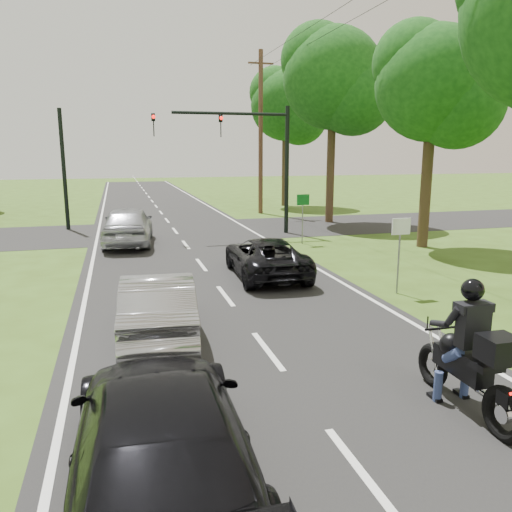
{
  "coord_description": "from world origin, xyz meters",
  "views": [
    {
      "loc": [
        -2.73,
        -8.92,
        3.89
      ],
      "look_at": [
        0.6,
        3.0,
        1.3
      ],
      "focal_mm": 35.0,
      "sensor_mm": 36.0,
      "label": 1
    }
  ],
  "objects_px": {
    "dark_car_behind": "(161,435)",
    "silver_sedan": "(158,305)",
    "sign_green": "(303,207)",
    "sign_white": "(400,237)",
    "dark_suv": "(266,257)",
    "motorcycle_rider": "(471,361)",
    "traffic_signal": "(249,146)",
    "utility_pole_far": "(261,133)",
    "silver_suv": "(128,225)"
  },
  "relations": [
    {
      "from": "dark_suv",
      "to": "silver_sedan",
      "type": "xyz_separation_m",
      "value": [
        -3.73,
        -4.5,
        0.07
      ]
    },
    {
      "from": "silver_sedan",
      "to": "sign_white",
      "type": "distance_m",
      "value": 6.95
    },
    {
      "from": "silver_sedan",
      "to": "traffic_signal",
      "type": "xyz_separation_m",
      "value": [
        5.35,
        12.61,
        3.43
      ]
    },
    {
      "from": "sign_green",
      "to": "dark_car_behind",
      "type": "bearing_deg",
      "value": -116.44
    },
    {
      "from": "silver_suv",
      "to": "dark_suv",
      "type": "bearing_deg",
      "value": 126.14
    },
    {
      "from": "dark_suv",
      "to": "dark_car_behind",
      "type": "bearing_deg",
      "value": 69.37
    },
    {
      "from": "traffic_signal",
      "to": "sign_green",
      "type": "xyz_separation_m",
      "value": [
        1.56,
        -3.02,
        -2.54
      ]
    },
    {
      "from": "dark_suv",
      "to": "sign_green",
      "type": "height_order",
      "value": "sign_green"
    },
    {
      "from": "motorcycle_rider",
      "to": "silver_sedan",
      "type": "distance_m",
      "value": 6.17
    },
    {
      "from": "silver_sedan",
      "to": "sign_white",
      "type": "relative_size",
      "value": 1.98
    },
    {
      "from": "motorcycle_rider",
      "to": "dark_car_behind",
      "type": "relative_size",
      "value": 0.49
    },
    {
      "from": "sign_white",
      "to": "sign_green",
      "type": "height_order",
      "value": "same"
    },
    {
      "from": "dark_car_behind",
      "to": "silver_sedan",
      "type": "bearing_deg",
      "value": -92.76
    },
    {
      "from": "utility_pole_far",
      "to": "sign_green",
      "type": "bearing_deg",
      "value": -96.73
    },
    {
      "from": "motorcycle_rider",
      "to": "dark_car_behind",
      "type": "distance_m",
      "value": 4.67
    },
    {
      "from": "silver_sedan",
      "to": "dark_car_behind",
      "type": "height_order",
      "value": "dark_car_behind"
    },
    {
      "from": "sign_white",
      "to": "sign_green",
      "type": "bearing_deg",
      "value": 88.57
    },
    {
      "from": "dark_suv",
      "to": "utility_pole_far",
      "type": "distance_m",
      "value": 17.3
    },
    {
      "from": "motorcycle_rider",
      "to": "traffic_signal",
      "type": "height_order",
      "value": "traffic_signal"
    },
    {
      "from": "dark_suv",
      "to": "utility_pole_far",
      "type": "xyz_separation_m",
      "value": [
        4.48,
        16.11,
        4.45
      ]
    },
    {
      "from": "traffic_signal",
      "to": "utility_pole_far",
      "type": "xyz_separation_m",
      "value": [
        2.86,
        8.0,
        0.95
      ]
    },
    {
      "from": "silver_sedan",
      "to": "dark_car_behind",
      "type": "distance_m",
      "value": 5.09
    },
    {
      "from": "silver_suv",
      "to": "traffic_signal",
      "type": "relative_size",
      "value": 0.76
    },
    {
      "from": "silver_sedan",
      "to": "dark_car_behind",
      "type": "xyz_separation_m",
      "value": [
        -0.38,
        -5.07,
        0.02
      ]
    },
    {
      "from": "dark_suv",
      "to": "sign_green",
      "type": "distance_m",
      "value": 6.08
    },
    {
      "from": "silver_suv",
      "to": "traffic_signal",
      "type": "height_order",
      "value": "traffic_signal"
    },
    {
      "from": "traffic_signal",
      "to": "silver_sedan",
      "type": "bearing_deg",
      "value": -112.98
    },
    {
      "from": "silver_sedan",
      "to": "silver_suv",
      "type": "distance_m",
      "value": 11.36
    },
    {
      "from": "sign_white",
      "to": "dark_suv",
      "type": "bearing_deg",
      "value": 135.64
    },
    {
      "from": "dark_suv",
      "to": "silver_suv",
      "type": "bearing_deg",
      "value": -56.8
    },
    {
      "from": "silver_suv",
      "to": "dark_car_behind",
      "type": "height_order",
      "value": "silver_suv"
    },
    {
      "from": "dark_suv",
      "to": "silver_suv",
      "type": "xyz_separation_m",
      "value": [
        -4.05,
        6.86,
        0.21
      ]
    },
    {
      "from": "silver_sedan",
      "to": "dark_suv",
      "type": "bearing_deg",
      "value": -125.46
    },
    {
      "from": "traffic_signal",
      "to": "sign_white",
      "type": "height_order",
      "value": "traffic_signal"
    },
    {
      "from": "sign_green",
      "to": "silver_sedan",
      "type": "bearing_deg",
      "value": -125.77
    },
    {
      "from": "sign_green",
      "to": "dark_suv",
      "type": "bearing_deg",
      "value": -121.96
    },
    {
      "from": "sign_green",
      "to": "silver_suv",
      "type": "bearing_deg",
      "value": 166.23
    },
    {
      "from": "motorcycle_rider",
      "to": "dark_car_behind",
      "type": "height_order",
      "value": "motorcycle_rider"
    },
    {
      "from": "dark_suv",
      "to": "silver_sedan",
      "type": "height_order",
      "value": "silver_sedan"
    },
    {
      "from": "dark_suv",
      "to": "utility_pole_far",
      "type": "height_order",
      "value": "utility_pole_far"
    },
    {
      "from": "motorcycle_rider",
      "to": "silver_sedan",
      "type": "height_order",
      "value": "motorcycle_rider"
    },
    {
      "from": "utility_pole_far",
      "to": "sign_green",
      "type": "distance_m",
      "value": 11.63
    },
    {
      "from": "dark_car_behind",
      "to": "sign_green",
      "type": "distance_m",
      "value": 16.4
    },
    {
      "from": "dark_suv",
      "to": "sign_green",
      "type": "bearing_deg",
      "value": -119.33
    },
    {
      "from": "dark_suv",
      "to": "traffic_signal",
      "type": "height_order",
      "value": "traffic_signal"
    },
    {
      "from": "silver_suv",
      "to": "dark_car_behind",
      "type": "relative_size",
      "value": 0.98
    },
    {
      "from": "sign_green",
      "to": "sign_white",
      "type": "bearing_deg",
      "value": -91.43
    },
    {
      "from": "silver_suv",
      "to": "utility_pole_far",
      "type": "relative_size",
      "value": 0.49
    },
    {
      "from": "dark_suv",
      "to": "sign_white",
      "type": "relative_size",
      "value": 2.1
    },
    {
      "from": "sign_green",
      "to": "motorcycle_rider",
      "type": "bearing_deg",
      "value": -100.72
    }
  ]
}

